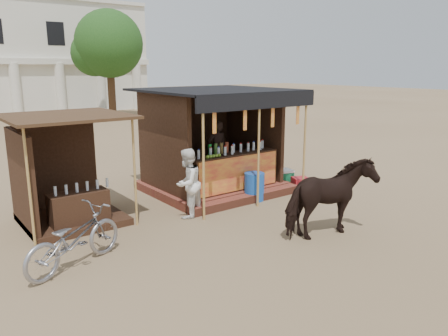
% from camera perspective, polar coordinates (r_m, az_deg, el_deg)
% --- Properties ---
extents(ground, '(120.00, 120.00, 0.00)m').
position_cam_1_polar(ground, '(9.10, 6.16, -8.60)').
color(ground, '#846B4C').
rests_on(ground, ground).
extents(main_stall, '(3.60, 3.61, 2.78)m').
position_cam_1_polar(main_stall, '(11.93, -1.21, 1.85)').
color(main_stall, brown).
rests_on(main_stall, ground).
extents(secondary_stall, '(2.40, 2.40, 2.38)m').
position_cam_1_polar(secondary_stall, '(10.05, -20.48, -2.17)').
color(secondary_stall, '#3A2115').
rests_on(secondary_stall, ground).
extents(cow, '(1.98, 1.12, 1.58)m').
position_cam_1_polar(cow, '(8.95, 13.68, -3.91)').
color(cow, black).
rests_on(cow, ground).
extents(motorbike, '(2.08, 1.36, 1.03)m').
position_cam_1_polar(motorbike, '(7.90, -19.02, -8.73)').
color(motorbike, gray).
rests_on(motorbike, ground).
extents(bystander, '(0.96, 0.88, 1.58)m').
position_cam_1_polar(bystander, '(9.87, -4.80, -2.00)').
color(bystander, white).
rests_on(bystander, ground).
extents(blue_barrel, '(0.51, 0.51, 0.71)m').
position_cam_1_polar(blue_barrel, '(11.21, 3.97, -2.44)').
color(blue_barrel, '#1750B0').
rests_on(blue_barrel, ground).
extents(red_crate, '(0.54, 0.51, 0.33)m').
position_cam_1_polar(red_crate, '(12.41, 9.93, -1.98)').
color(red_crate, maroon).
rests_on(red_crate, ground).
extents(cooler, '(0.72, 0.57, 0.46)m').
position_cam_1_polar(cooler, '(12.68, 7.47, -1.25)').
color(cooler, '#186F42').
rests_on(cooler, ground).
extents(tree, '(4.50, 4.40, 7.00)m').
position_cam_1_polar(tree, '(30.60, -15.22, 15.08)').
color(tree, '#382314').
rests_on(tree, ground).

